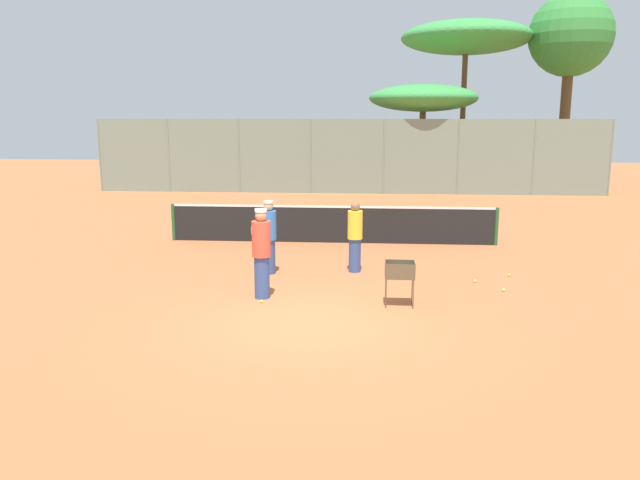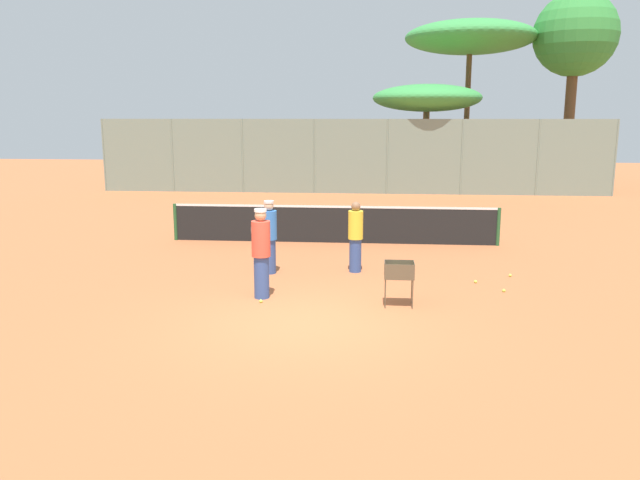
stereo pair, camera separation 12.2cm
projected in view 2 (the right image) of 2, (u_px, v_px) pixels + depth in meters
The scene contains 15 objects.
ground_plane at pixel (306, 322), 10.98m from camera, with size 80.00×80.00×0.00m, color #B26038.
tennis_net at pixel (333, 223), 17.77m from camera, with size 9.34×0.10×1.07m.
back_fence at pixel (350, 157), 28.89m from camera, with size 23.80×0.08×3.44m.
tree_0 at pixel (575, 37), 31.02m from camera, with size 4.12×4.12×9.62m.
tree_1 at pixel (470, 38), 32.09m from camera, with size 6.70×6.70×8.38m.
tree_2 at pixel (427, 99), 30.06m from camera, with size 5.23×5.23×5.08m.
player_white_outfit at pixel (355, 236), 14.39m from camera, with size 0.36×0.88×1.65m.
player_red_cap at pixel (261, 252), 12.29m from camera, with size 0.54×0.86×1.80m.
player_yellow_shirt at pixel (269, 236), 14.23m from camera, with size 0.37×0.89×1.69m.
ball_cart at pixel (400, 274), 11.80m from camera, with size 0.56×0.41×0.86m.
tennis_ball_0 at pixel (476, 282), 13.55m from camera, with size 0.07×0.07×0.07m, color #D1E54C.
tennis_ball_1 at pixel (504, 290), 12.86m from camera, with size 0.07×0.07×0.07m, color #D1E54C.
tennis_ball_2 at pixel (261, 301), 12.12m from camera, with size 0.07×0.07×0.07m, color #D1E54C.
tennis_ball_3 at pixel (510, 275), 14.08m from camera, with size 0.07×0.07×0.07m, color #D1E54C.
parked_car at pixel (368, 171), 33.26m from camera, with size 4.20×1.70×1.60m.
Camera 2 is at (1.18, -10.42, 3.57)m, focal length 35.00 mm.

